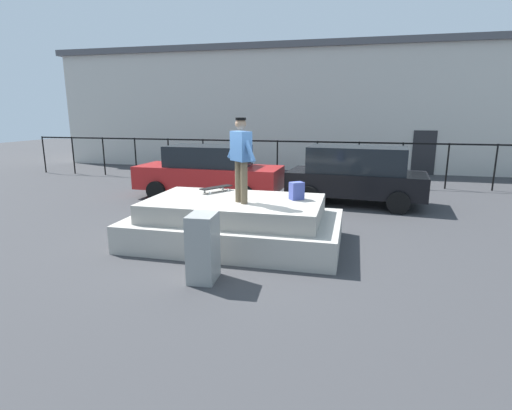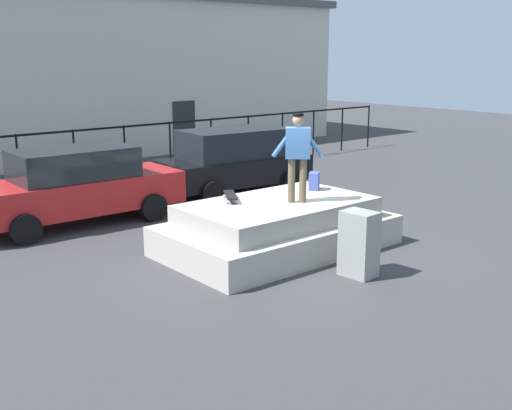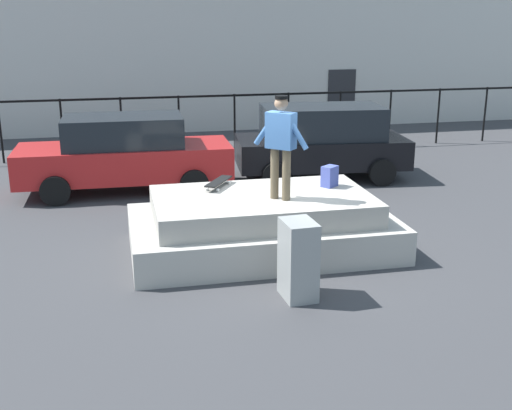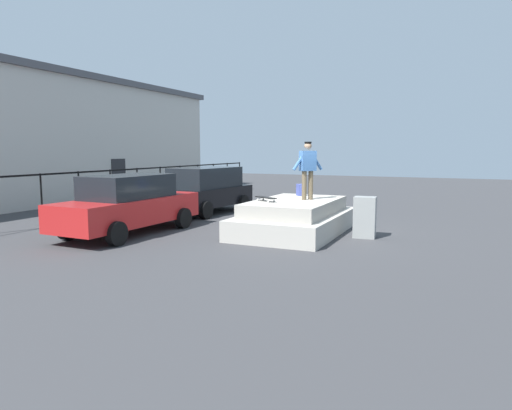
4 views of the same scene
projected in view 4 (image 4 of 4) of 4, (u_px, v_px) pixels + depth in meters
ground_plane at (302, 232)px, 13.70m from camera, size 60.00×60.00×0.00m
concrete_ledge at (295, 218)px, 13.51m from camera, size 4.50×2.65×0.98m
skateboarder at (308, 166)px, 13.42m from camera, size 0.80×0.74×1.72m
skateboard at (266, 198)px, 13.13m from camera, size 0.61×0.82×0.12m
backpack at (300, 190)px, 14.71m from camera, size 0.34×0.33×0.37m
car_red_sedan_near at (129, 204)px, 13.27m from camera, size 4.81×2.04×1.73m
car_black_hatchback_mid at (206, 189)px, 17.64m from camera, size 4.26×2.35×1.78m
utility_box at (365, 217)px, 12.70m from camera, size 0.48×0.63×1.16m
fence_row at (95, 185)px, 16.91m from camera, size 24.06×0.06×1.70m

